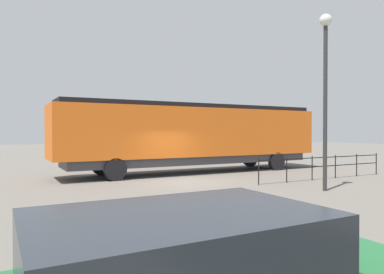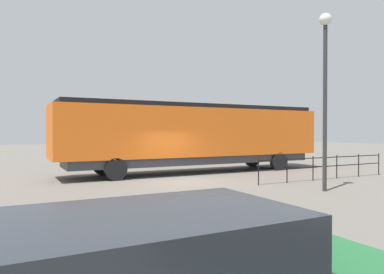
{
  "view_description": "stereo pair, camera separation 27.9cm",
  "coord_description": "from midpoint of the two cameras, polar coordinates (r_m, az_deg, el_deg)",
  "views": [
    {
      "loc": [
        14.91,
        -7.62,
        2.34
      ],
      "look_at": [
        0.22,
        0.36,
        2.12
      ],
      "focal_mm": 33.32,
      "sensor_mm": 36.0,
      "label": 1
    },
    {
      "loc": [
        15.04,
        -7.38,
        2.34
      ],
      "look_at": [
        0.22,
        0.36,
        2.12
      ],
      "focal_mm": 33.32,
      "sensor_mm": 36.0,
      "label": 2
    }
  ],
  "objects": [
    {
      "name": "locomotive",
      "position": [
        20.92,
        1.16,
        0.46
      ],
      "size": [
        2.94,
        15.88,
        3.94
      ],
      "color": "orange",
      "rests_on": "ground_plane"
    },
    {
      "name": "lamp_post",
      "position": [
        15.28,
        20.08,
        9.67
      ],
      "size": [
        0.48,
        0.48,
        7.04
      ],
      "color": "#2D2D2D",
      "rests_on": "ground_plane"
    },
    {
      "name": "platform_fence",
      "position": [
        18.89,
        19.98,
        -4.09
      ],
      "size": [
        0.05,
        8.3,
        1.18
      ],
      "color": "black",
      "rests_on": "ground_plane"
    },
    {
      "name": "ground_plane",
      "position": [
        16.91,
        -1.92,
        -7.19
      ],
      "size": [
        120.0,
        120.0,
        0.0
      ],
      "primitive_type": "plane",
      "color": "#666059"
    }
  ]
}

